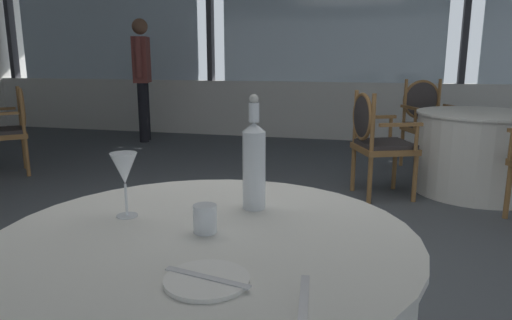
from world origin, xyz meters
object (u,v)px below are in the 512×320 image
at_px(dining_chair_0_0, 426,117).
at_px(dining_chair_1_2, 10,124).
at_px(wine_glass, 124,170).
at_px(side_plate, 207,280).
at_px(water_bottle, 254,163).
at_px(water_tumbler, 205,219).
at_px(diner_person_0, 142,72).
at_px(dining_chair_0_1, 376,136).

xyz_separation_m(dining_chair_0_0, dining_chair_1_2, (-4.22, -1.38, -0.04)).
distance_m(wine_glass, dining_chair_1_2, 4.08).
height_order(side_plate, water_bottle, water_bottle).
relative_size(water_tumbler, diner_person_0, 0.05).
distance_m(water_tumbler, diner_person_0, 5.75).
height_order(side_plate, diner_person_0, diner_person_0).
distance_m(side_plate, water_tumbler, 0.30).
height_order(wine_glass, dining_chair_1_2, wine_glass).
xyz_separation_m(water_tumbler, diner_person_0, (-2.83, 5.00, 0.23)).
xyz_separation_m(water_bottle, dining_chair_0_1, (0.38, 2.71, -0.34)).
bearing_deg(dining_chair_0_0, water_bottle, -35.45).
xyz_separation_m(water_tumbler, dining_chair_0_1, (0.46, 2.95, -0.23)).
xyz_separation_m(water_bottle, wine_glass, (-0.36, -0.17, -0.00)).
bearing_deg(dining_chair_0_0, dining_chair_0_1, -44.84).
xyz_separation_m(side_plate, water_tumbler, (-0.11, 0.28, 0.03)).
bearing_deg(water_tumbler, side_plate, -68.92).
height_order(dining_chair_1_2, diner_person_0, diner_person_0).
relative_size(wine_glass, dining_chair_0_0, 0.20).
bearing_deg(diner_person_0, dining_chair_0_1, 130.91).
height_order(wine_glass, dining_chair_0_1, wine_glass).
relative_size(dining_chair_0_1, diner_person_0, 0.53).
height_order(water_bottle, dining_chair_0_1, water_bottle).
bearing_deg(wine_glass, water_tumbler, -13.06).
relative_size(side_plate, wine_glass, 0.95).
relative_size(side_plate, dining_chair_1_2, 0.21).
height_order(wine_glass, diner_person_0, diner_person_0).
bearing_deg(diner_person_0, dining_chair_1_2, 62.12).
height_order(wine_glass, water_tumbler, wine_glass).
bearing_deg(water_tumbler, water_bottle, 71.90).
distance_m(side_plate, dining_chair_0_0, 4.60).
distance_m(dining_chair_0_0, dining_chair_1_2, 4.44).
xyz_separation_m(wine_glass, water_tumbler, (0.28, -0.06, -0.11)).
bearing_deg(side_plate, wine_glass, 138.52).
relative_size(dining_chair_0_0, diner_person_0, 0.56).
bearing_deg(side_plate, dining_chair_0_1, 83.76).
xyz_separation_m(side_plate, wine_glass, (-0.39, 0.34, 0.14)).
distance_m(water_bottle, wine_glass, 0.40).
bearing_deg(dining_chair_1_2, side_plate, 92.62).
relative_size(dining_chair_0_1, dining_chair_1_2, 1.02).
height_order(dining_chair_0_0, dining_chair_0_1, dining_chair_0_0).
distance_m(water_bottle, dining_chair_0_0, 4.11).
bearing_deg(dining_chair_0_1, wine_glass, -127.04).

